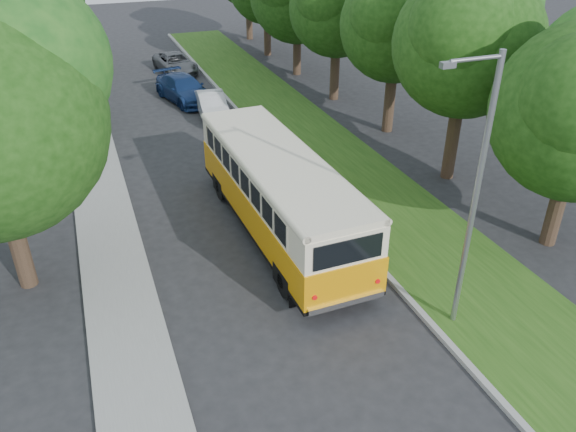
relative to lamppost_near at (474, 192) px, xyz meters
name	(u,v)px	position (x,y,z in m)	size (l,w,h in m)	color
ground	(287,305)	(-4.21, 2.50, -4.37)	(120.00, 120.00, 0.00)	#242427
curb	(327,210)	(-0.61, 7.50, -4.29)	(0.20, 70.00, 0.15)	gray
grass_verge	(379,200)	(1.74, 7.50, -4.30)	(4.50, 70.00, 0.13)	#254C14
sidewalk	(112,251)	(-9.01, 7.50, -4.31)	(2.20, 70.00, 0.12)	gray
treeline	(224,5)	(-1.06, 20.49, 1.56)	(24.27, 41.91, 9.46)	#332319
lamppost_near	(474,192)	(0.00, 0.00, 0.00)	(1.71, 0.16, 8.00)	gray
lamppost_far	(78,62)	(-8.91, 18.50, -0.25)	(1.71, 0.16, 7.50)	gray
warning_sign	(97,137)	(-8.71, 14.48, -2.66)	(0.56, 0.10, 2.50)	gray
vintage_bus	(278,195)	(-3.00, 6.60, -2.76)	(2.79, 10.86, 3.22)	#F39A07
car_silver	(256,150)	(-1.80, 12.97, -3.69)	(1.61, 4.00, 1.36)	#9E9FA3
car_white	(212,106)	(-2.20, 19.89, -3.68)	(1.47, 4.21, 1.39)	silver
car_blue	(184,89)	(-3.08, 23.38, -3.61)	(2.13, 5.24, 1.52)	navy
car_grey	(175,63)	(-2.34, 30.06, -3.71)	(2.20, 4.77, 1.33)	#525559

